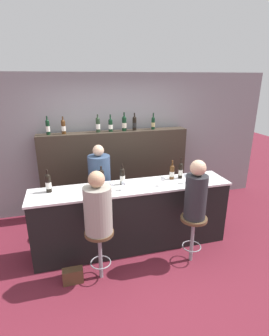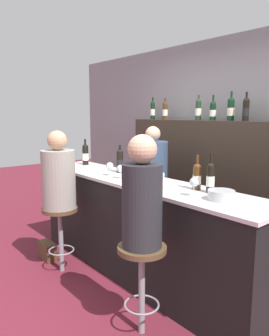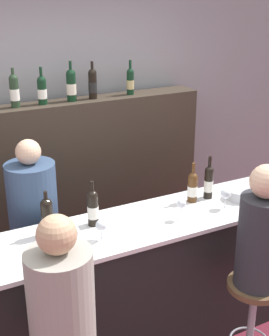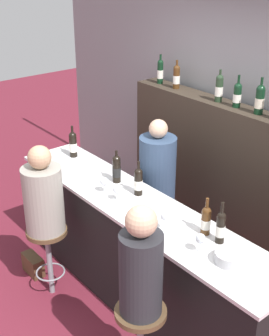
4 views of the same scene
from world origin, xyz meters
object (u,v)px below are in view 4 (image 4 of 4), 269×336
wine_bottle_counter_1 (117,169)px  bar_stool_right (140,327)px  wine_bottle_backbar_2 (219,88)px  bar_stool_left (48,244)px  wine_bottle_counter_2 (138,181)px  wine_glass_1 (117,190)px  bartender (157,198)px  wine_glass_0 (104,182)px  wine_bottle_counter_0 (73,144)px  wine_bottle_counter_3 (206,220)px  handbag (33,265)px  wine_bottle_backbar_3 (237,95)px  wine_glass_3 (200,239)px  wine_bottle_backbar_0 (160,71)px  wine_bottle_counter_4 (221,227)px  wine_bottle_backbar_4 (260,99)px  metal_bowl (229,257)px  guest_seated_right (141,267)px  guest_seated_left (43,196)px  wine_glass_2 (165,217)px  wine_bottle_backbar_1 (176,77)px

wine_bottle_counter_1 → bar_stool_right: size_ratio=0.44×
wine_bottle_counter_1 → wine_bottle_backbar_2: size_ratio=0.97×
bar_stool_left → bar_stool_right: (1.30, 0.00, 0.00)m
wine_bottle_counter_2 → wine_glass_1: size_ratio=2.26×
wine_bottle_backbar_2 → bartender: 1.23m
wine_glass_0 → bartender: 0.79m
wine_glass_1 → wine_bottle_counter_1: bearing=143.9°
wine_bottle_counter_0 → wine_bottle_counter_2: bearing=0.0°
wine_bottle_counter_3 → handbag: (-1.61, -0.67, -1.03)m
bar_stool_left → wine_bottle_counter_1: bearing=77.5°
bar_stool_right → wine_bottle_counter_1: bearing=149.7°
wine_bottle_backbar_3 → bar_stool_right: size_ratio=0.44×
wine_bottle_backbar_3 → wine_glass_3: (0.87, -1.36, -0.58)m
wine_bottle_counter_0 → wine_glass_1: 1.03m
wine_bottle_backbar_0 → wine_bottle_backbar_3: size_ratio=1.04×
wine_bottle_counter_2 → wine_bottle_counter_4: (0.93, -0.00, 0.00)m
wine_bottle_counter_1 → wine_bottle_backbar_0: wine_bottle_backbar_0 is taller
wine_bottle_counter_1 → wine_glass_3: bearing=-9.4°
wine_bottle_backbar_3 → bar_stool_left: 2.22m
wine_bottle_backbar_3 → wine_bottle_backbar_4: size_ratio=0.91×
metal_bowl → handbag: (-1.95, -0.54, -0.95)m
wine_bottle_backbar_3 → guest_seated_right: wine_bottle_backbar_3 is taller
handbag → wine_bottle_counter_0: bearing=107.9°
guest_seated_left → metal_bowl: bearing=18.9°
wine_bottle_counter_0 → bar_stool_left: size_ratio=0.47×
wine_bottle_backbar_3 → handbag: 2.58m
wine_glass_3 → guest_seated_right: bearing=-100.0°
wine_bottle_counter_1 → wine_glass_2: wine_bottle_counter_1 is taller
wine_bottle_counter_0 → wine_glass_2: size_ratio=2.20×
wine_glass_0 → bar_stool_right: 1.29m
wine_bottle_counter_1 → wine_glass_2: bearing=-13.3°
wine_bottle_backbar_0 → wine_glass_2: size_ratio=2.13×
wine_bottle_counter_0 → wine_glass_1: bearing=-11.4°
wine_bottle_counter_1 → metal_bowl: (1.44, -0.13, -0.09)m
wine_bottle_backbar_4 → wine_glass_1: 1.52m
wine_bottle_counter_2 → wine_bottle_backbar_4: bearing=75.1°
wine_glass_0 → wine_glass_3: (1.14, -0.00, 0.01)m
wine_glass_1 → bartender: 0.83m
wine_bottle_backbar_1 → wine_bottle_backbar_0: bearing=180.0°
wine_glass_2 → wine_glass_3: bearing=-0.0°
wine_bottle_backbar_1 → wine_glass_1: 1.66m
wine_bottle_counter_3 → wine_bottle_backbar_3: wine_bottle_backbar_3 is taller
wine_bottle_backbar_1 → guest_seated_left: size_ratio=0.38×
wine_bottle_counter_1 → bartender: size_ratio=0.20×
wine_glass_2 → bartender: (-0.83, 0.67, -0.43)m
wine_glass_2 → wine_bottle_backbar_1: bearing=134.3°
wine_glass_3 → bar_stool_left: size_ratio=0.22×
wine_bottle_backbar_2 → metal_bowl: 1.94m
wine_bottle_counter_1 → wine_glass_0: size_ratio=2.13×
wine_bottle_backbar_2 → wine_glass_0: (-0.04, -1.36, -0.60)m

